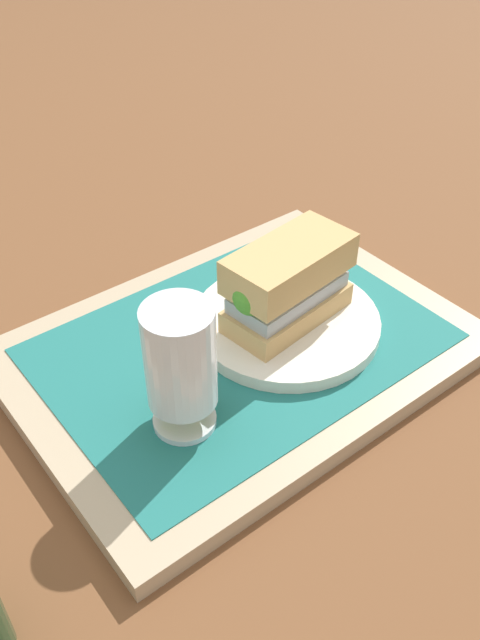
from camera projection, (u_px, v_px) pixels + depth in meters
ground_plane at (240, 358)px, 0.69m from camera, size 3.00×3.00×0.00m
tray at (240, 350)px, 0.69m from camera, size 0.44×0.32×0.02m
placemat at (240, 343)px, 0.68m from camera, size 0.38×0.27×0.00m
plate at (286, 322)px, 0.69m from camera, size 0.19×0.19×0.01m
sandwich at (286, 284)px, 0.66m from camera, size 0.14×0.08×0.08m
beer_glass at (181, 366)px, 0.56m from camera, size 0.06×0.06×0.12m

